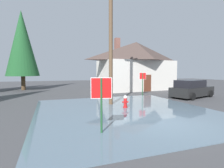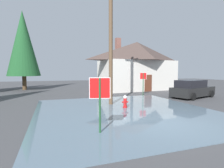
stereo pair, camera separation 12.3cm
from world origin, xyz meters
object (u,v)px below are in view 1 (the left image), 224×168
(stop_sign_far, at_px, (143,79))
(pine_tree_short_left, at_px, (22,43))
(house, at_px, (136,65))
(parked_car, at_px, (192,89))
(fire_hydrant, at_px, (125,102))
(stop_sign_near, at_px, (101,94))
(utility_pole, at_px, (111,32))

(stop_sign_far, xyz_separation_m, pine_tree_short_left, (-11.99, 9.56, 4.32))
(house, relative_size, parked_car, 2.11)
(fire_hydrant, relative_size, parked_car, 0.17)
(stop_sign_near, relative_size, fire_hydrant, 2.59)
(utility_pole, relative_size, stop_sign_far, 4.37)
(fire_hydrant, xyz_separation_m, stop_sign_far, (4.17, 5.19, 1.19))
(house, distance_m, parked_car, 8.73)
(house, relative_size, pine_tree_short_left, 1.03)
(utility_pole, distance_m, parked_car, 9.31)
(pine_tree_short_left, bearing_deg, parked_car, -38.75)
(house, bearing_deg, pine_tree_short_left, 163.29)
(fire_hydrant, distance_m, stop_sign_far, 6.77)
(fire_hydrant, xyz_separation_m, parked_car, (7.67, 2.33, 0.36))
(stop_sign_near, xyz_separation_m, utility_pole, (2.31, 5.57, 3.58))
(parked_car, height_order, pine_tree_short_left, pine_tree_short_left)
(stop_sign_near, xyz_separation_m, house, (8.96, 14.68, 1.66))
(stop_sign_far, height_order, house, house)
(stop_sign_near, height_order, utility_pole, utility_pole)
(utility_pole, bearing_deg, stop_sign_near, -112.51)
(fire_hydrant, relative_size, pine_tree_short_left, 0.08)
(house, height_order, pine_tree_short_left, pine_tree_short_left)
(stop_sign_near, bearing_deg, parked_car, 31.60)
(utility_pole, bearing_deg, parked_car, 6.13)
(stop_sign_far, height_order, parked_car, stop_sign_far)
(stop_sign_near, distance_m, pine_tree_short_left, 20.01)
(house, bearing_deg, stop_sign_near, -121.40)
(stop_sign_near, height_order, stop_sign_far, stop_sign_far)
(utility_pole, bearing_deg, stop_sign_far, 38.65)
(stop_sign_near, height_order, parked_car, stop_sign_near)
(stop_sign_near, height_order, pine_tree_short_left, pine_tree_short_left)
(pine_tree_short_left, bearing_deg, house, -16.71)
(stop_sign_far, distance_m, parked_car, 4.59)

